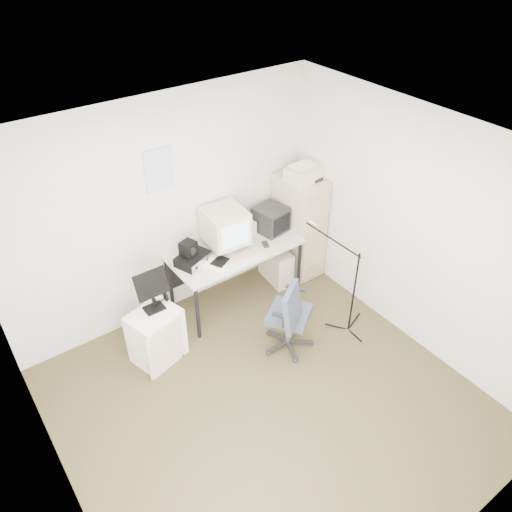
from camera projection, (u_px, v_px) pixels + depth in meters
floor at (268, 404)px, 4.76m from camera, size 3.60×3.60×0.01m
ceiling at (273, 164)px, 3.28m from camera, size 3.60×3.60×0.01m
wall_back at (165, 212)px, 5.20m from camera, size 3.60×0.02×2.50m
wall_front at (461, 477)px, 2.85m from camera, size 3.60×0.02×2.50m
wall_left at (45, 418)px, 3.17m from camera, size 0.02×3.60×2.50m
wall_right at (416, 233)px, 4.88m from camera, size 0.02×3.60×2.50m
wall_calendar at (159, 170)px, 4.88m from camera, size 0.30×0.02×0.44m
filing_cabinet at (299, 226)px, 6.09m from camera, size 0.40×0.60×1.30m
printer at (305, 173)px, 5.62m from camera, size 0.45×0.33×0.16m
desk at (236, 274)px, 5.79m from camera, size 1.50×0.70×0.73m
crt_monitor at (225, 229)px, 5.45m from camera, size 0.46×0.48×0.47m
crt_tv at (271, 219)px, 5.79m from camera, size 0.37×0.39×0.29m
desk_speaker at (251, 228)px, 5.75m from camera, size 0.09×0.09×0.17m
keyboard at (243, 257)px, 5.42m from camera, size 0.48×0.22×0.03m
mouse at (265, 244)px, 5.60m from camera, size 0.09×0.12×0.03m
radio_receiver at (193, 259)px, 5.33m from camera, size 0.42×0.36×0.10m
radio_speaker at (188, 248)px, 5.26m from camera, size 0.19×0.18×0.15m
papers at (217, 264)px, 5.32m from camera, size 0.34×0.38×0.02m
pc_tower at (276, 264)px, 6.16m from camera, size 0.27×0.51×0.46m
office_chair at (289, 313)px, 5.10m from camera, size 0.75×0.75×0.94m
side_cart at (157, 336)px, 5.07m from camera, size 0.57×0.50×0.60m
music_stand at (151, 290)px, 4.81m from camera, size 0.35×0.22×0.48m
headphones at (160, 299)px, 5.00m from camera, size 0.19×0.19×0.03m
mic_stand at (355, 282)px, 5.17m from camera, size 0.03×0.03×1.36m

